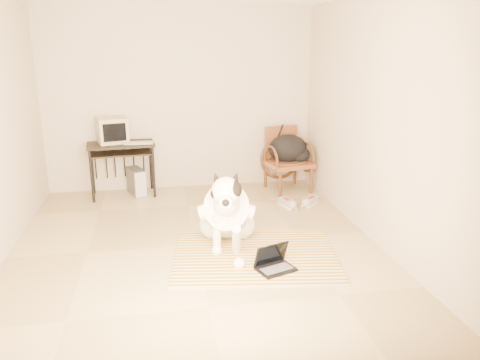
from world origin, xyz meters
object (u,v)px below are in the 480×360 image
object	(u,v)px
computer_desk	(121,151)
pc_tower	(137,181)
dog	(227,213)
crt_monitor	(112,130)
laptop	(274,263)
rattan_chair	(287,159)
backpack	(290,150)

from	to	relation	value
computer_desk	pc_tower	distance (m)	0.51
dog	crt_monitor	xyz separation A→B (m)	(-1.34, 2.12, 0.58)
pc_tower	laptop	bearing A→B (deg)	-62.72
rattan_chair	backpack	world-z (taller)	rattan_chair
laptop	pc_tower	xyz separation A→B (m)	(-1.41, 2.73, 0.11)
pc_tower	rattan_chair	xyz separation A→B (m)	(2.25, -0.15, 0.28)
dog	computer_desk	bearing A→B (deg)	121.26
dog	laptop	size ratio (longest dim) A/B	3.12
computer_desk	rattan_chair	world-z (taller)	rattan_chair
dog	backpack	bearing A→B (deg)	56.25
dog	backpack	xyz separation A→B (m)	(1.24, 1.85, 0.25)
pc_tower	rattan_chair	world-z (taller)	rattan_chair
pc_tower	rattan_chair	bearing A→B (deg)	-3.83
rattan_chair	pc_tower	bearing A→B (deg)	176.17
pc_tower	backpack	distance (m)	2.33
computer_desk	backpack	distance (m)	2.48
dog	computer_desk	xyz separation A→B (m)	(-1.23, 2.03, 0.29)
laptop	rattan_chair	size ratio (longest dim) A/B	0.46
laptop	crt_monitor	world-z (taller)	crt_monitor
rattan_chair	dog	bearing A→B (deg)	-122.35
computer_desk	backpack	size ratio (longest dim) A/B	1.60
dog	pc_tower	world-z (taller)	dog
laptop	pc_tower	size ratio (longest dim) A/B	0.96
laptop	backpack	distance (m)	2.73
crt_monitor	laptop	bearing A→B (deg)	-58.55
computer_desk	crt_monitor	size ratio (longest dim) A/B	2.03
dog	rattan_chair	xyz separation A→B (m)	(1.21, 1.91, 0.09)
backpack	rattan_chair	bearing A→B (deg)	115.06
dog	backpack	distance (m)	2.24
pc_tower	backpack	size ratio (longest dim) A/B	0.73
dog	computer_desk	size ratio (longest dim) A/B	1.36
laptop	backpack	xyz separation A→B (m)	(0.87, 2.52, 0.55)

